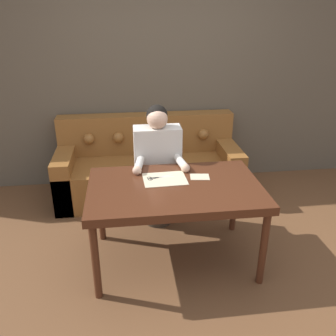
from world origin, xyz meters
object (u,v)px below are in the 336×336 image
scissors (156,178)px  person (158,166)px  dining_table (175,193)px  couch (149,168)px

scissors → person: bearing=82.6°
dining_table → scissors: (-0.14, 0.16, 0.07)m
dining_table → scissors: bearing=132.2°
couch → person: person is taller
couch → scissors: size_ratio=8.84×
person → scissors: person is taller
couch → scissors: 1.21m
dining_table → person: (-0.08, 0.62, -0.03)m
person → scissors: (-0.06, -0.47, 0.10)m
couch → scissors: bearing=-90.7°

